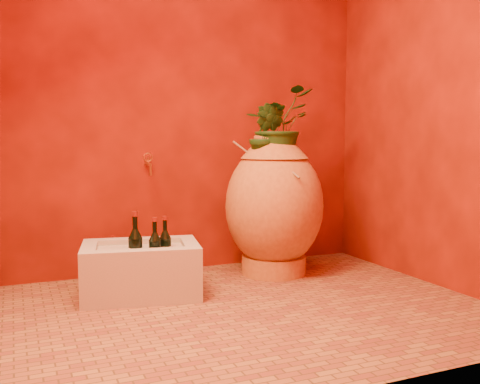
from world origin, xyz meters
name	(u,v)px	position (x,y,z in m)	size (l,w,h in m)	color
floor	(251,308)	(0.00, 0.00, 0.00)	(2.50, 2.50, 0.00)	#975E31
wall_back	(192,88)	(0.00, 1.00, 1.25)	(2.50, 0.02, 2.50)	#561004
wall_right	(440,81)	(1.25, 0.00, 1.25)	(0.02, 2.00, 2.50)	#561004
amphora	(274,205)	(0.45, 0.63, 0.47)	(0.70, 0.70, 0.94)	#C48437
stone_basin	(141,271)	(-0.49, 0.47, 0.15)	(0.73, 0.57, 0.31)	#C0B49F
wine_bottle_a	(165,248)	(-0.35, 0.43, 0.27)	(0.07, 0.07, 0.29)	black
wine_bottle_b	(136,250)	(-0.54, 0.37, 0.29)	(0.08, 0.08, 0.34)	black
wine_bottle_c	(155,251)	(-0.43, 0.38, 0.27)	(0.07, 0.07, 0.30)	black
wall_tap	(148,163)	(-0.33, 0.93, 0.75)	(0.06, 0.13, 0.15)	#AE6B28
plant_main	(278,126)	(0.47, 0.63, 0.99)	(0.45, 0.39, 0.50)	#184117
plant_side	(266,135)	(0.37, 0.59, 0.93)	(0.23, 0.18, 0.41)	#184117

